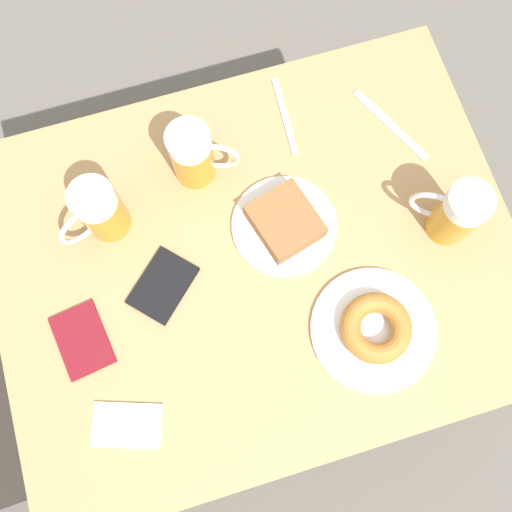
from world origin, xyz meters
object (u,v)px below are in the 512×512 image
at_px(beer_mug_center, 456,213).
at_px(beer_mug_right, 194,155).
at_px(plate_with_cake, 285,223).
at_px(knife, 390,125).
at_px(passport_near_edge, 82,340).
at_px(fork, 285,116).
at_px(napkin_folded, 127,425).
at_px(plate_with_donut, 375,329).
at_px(beer_mug_left, 99,211).
at_px(passport_far_edge, 163,287).

distance_m(beer_mug_center, beer_mug_right, 0.49).
bearing_deg(plate_with_cake, knife, -62.04).
bearing_deg(passport_near_edge, beer_mug_right, -47.85).
bearing_deg(fork, napkin_folded, 137.86).
relative_size(beer_mug_right, knife, 0.77).
xyz_separation_m(napkin_folded, fork, (0.50, -0.45, -0.00)).
distance_m(fork, knife, 0.22).
distance_m(plate_with_donut, knife, 0.42).
xyz_separation_m(plate_with_donut, beer_mug_left, (0.34, 0.42, 0.06)).
height_order(plate_with_cake, passport_near_edge, plate_with_cake).
distance_m(beer_mug_right, passport_far_edge, 0.25).
xyz_separation_m(beer_mug_left, napkin_folded, (-0.38, 0.05, -0.07)).
bearing_deg(beer_mug_center, beer_mug_right, 59.77).
height_order(plate_with_cake, knife, plate_with_cake).
height_order(beer_mug_left, passport_far_edge, beer_mug_left).
relative_size(plate_with_donut, beer_mug_right, 1.58).
bearing_deg(beer_mug_left, beer_mug_center, -107.09).
bearing_deg(napkin_folded, plate_with_cake, -54.31).
distance_m(beer_mug_center, knife, 0.24).
bearing_deg(beer_mug_left, passport_near_edge, 154.68).
xyz_separation_m(knife, passport_far_edge, (-0.19, 0.53, 0.00)).
bearing_deg(plate_with_donut, passport_far_edge, 61.45).
bearing_deg(passport_far_edge, fork, -49.97).
bearing_deg(plate_with_cake, passport_near_edge, 103.62).
distance_m(plate_with_cake, plate_with_donut, 0.26).
height_order(plate_with_cake, beer_mug_center, beer_mug_center).
bearing_deg(passport_far_edge, beer_mug_left, 24.64).
distance_m(plate_with_cake, knife, 0.31).
distance_m(plate_with_donut, beer_mug_left, 0.55).
height_order(beer_mug_center, knife, beer_mug_center).
relative_size(plate_with_cake, beer_mug_left, 1.39).
bearing_deg(plate_with_donut, passport_near_edge, 75.20).
distance_m(passport_near_edge, passport_far_edge, 0.18).
relative_size(plate_with_donut, passport_far_edge, 1.53).
distance_m(beer_mug_left, beer_mug_right, 0.20).
height_order(beer_mug_right, napkin_folded, beer_mug_right).
distance_m(plate_with_cake, beer_mug_center, 0.31).
height_order(knife, passport_far_edge, passport_far_edge).
xyz_separation_m(beer_mug_right, napkin_folded, (-0.43, 0.25, -0.07)).
bearing_deg(knife, fork, 67.79).
bearing_deg(napkin_folded, fork, -42.14).
height_order(plate_with_donut, passport_far_edge, plate_with_donut).
distance_m(plate_with_cake, beer_mug_left, 0.34).
xyz_separation_m(plate_with_donut, napkin_folded, (-0.03, 0.47, -0.02)).
distance_m(napkin_folded, passport_near_edge, 0.17).
xyz_separation_m(plate_with_cake, passport_near_edge, (-0.10, 0.42, -0.02)).
bearing_deg(beer_mug_left, passport_far_edge, -155.36).
relative_size(beer_mug_left, beer_mug_right, 1.00).
distance_m(knife, passport_near_edge, 0.74).
relative_size(beer_mug_right, passport_near_edge, 1.07).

